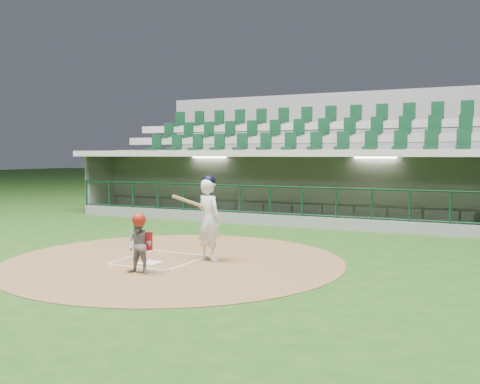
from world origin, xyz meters
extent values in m
plane|color=#1D4313|center=(0.00, 0.00, 0.00)|extent=(120.00, 120.00, 0.00)
cylinder|color=brown|center=(0.30, -0.20, 0.01)|extent=(7.20, 7.20, 0.01)
cube|color=white|center=(0.00, -0.70, 0.02)|extent=(0.43, 0.43, 0.02)
cube|color=silver|center=(-0.75, -0.30, 0.02)|extent=(0.05, 1.80, 0.01)
cube|color=white|center=(0.75, -0.30, 0.02)|extent=(0.05, 1.80, 0.01)
cube|color=white|center=(0.00, 0.55, 0.02)|extent=(1.55, 0.05, 0.01)
cube|color=white|center=(0.00, -1.15, 0.02)|extent=(1.55, 0.05, 0.01)
cube|color=slate|center=(0.00, 7.50, -0.55)|extent=(15.00, 3.00, 0.10)
cube|color=slate|center=(0.00, 9.10, 0.85)|extent=(15.00, 0.20, 2.70)
cube|color=beige|center=(0.00, 8.98, 1.10)|extent=(13.50, 0.04, 0.90)
cube|color=slate|center=(-7.50, 7.50, 0.85)|extent=(0.20, 3.00, 2.70)
cube|color=#AEA99D|center=(0.00, 7.25, 2.30)|extent=(15.40, 3.50, 0.20)
cube|color=slate|center=(0.00, 5.95, 0.15)|extent=(15.00, 0.15, 0.40)
cube|color=black|center=(0.00, 5.95, 1.73)|extent=(15.00, 0.01, 0.95)
cube|color=brown|center=(0.00, 8.55, -0.28)|extent=(12.75, 0.40, 0.45)
cube|color=white|center=(-3.00, 7.50, 2.17)|extent=(1.30, 0.35, 0.04)
cube|color=white|center=(3.00, 7.50, 2.17)|extent=(1.30, 0.35, 0.04)
imported|color=maroon|center=(-4.43, 8.51, 0.38)|extent=(1.16, 0.70, 1.76)
imported|color=#A11411|center=(-1.02, 8.12, 0.44)|extent=(1.12, 0.49, 1.88)
imported|color=#B21F13|center=(1.26, 8.37, 0.27)|extent=(0.88, 0.72, 1.55)
imported|color=#A81E12|center=(5.37, 8.47, 0.33)|extent=(1.58, 0.66, 1.66)
cube|color=slate|center=(0.00, 10.75, 1.15)|extent=(17.00, 6.50, 2.50)
cube|color=#9C998D|center=(0.00, 9.25, 2.30)|extent=(16.60, 0.95, 0.30)
cube|color=gray|center=(0.00, 10.20, 2.85)|extent=(16.60, 0.95, 0.30)
cube|color=#9D998E|center=(0.00, 11.15, 3.40)|extent=(16.60, 0.95, 0.30)
cube|color=slate|center=(0.00, 14.10, 2.53)|extent=(17.00, 0.25, 5.05)
imported|color=white|center=(0.98, 0.10, 0.88)|extent=(0.74, 0.61, 1.74)
sphere|color=black|center=(0.98, 0.10, 1.69)|extent=(0.28, 0.28, 0.28)
cylinder|color=tan|center=(0.73, -0.15, 1.25)|extent=(0.58, 0.79, 0.39)
imported|color=gray|center=(0.41, -1.58, 0.55)|extent=(0.56, 0.45, 1.08)
sphere|color=#A01D11|center=(0.41, -1.58, 1.04)|extent=(0.26, 0.26, 0.26)
cube|color=maroon|center=(0.41, -1.43, 0.62)|extent=(0.32, 0.10, 0.35)
camera|label=1|loc=(6.38, -9.77, 2.26)|focal=40.00mm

